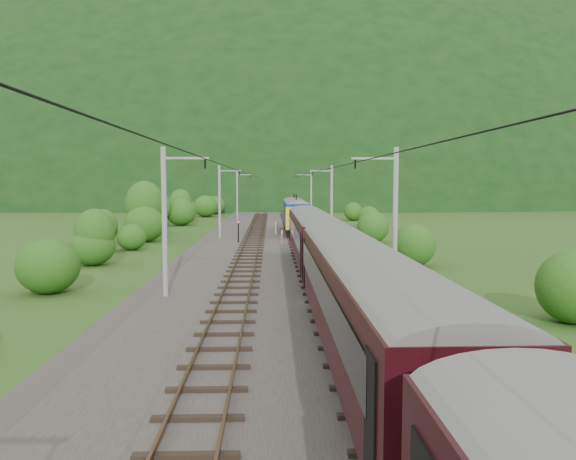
{
  "coord_description": "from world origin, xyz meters",
  "views": [
    {
      "loc": [
        -0.49,
        -30.03,
        6.41
      ],
      "look_at": [
        0.85,
        14.91,
        2.6
      ],
      "focal_mm": 35.0,
      "sensor_mm": 36.0,
      "label": 1
    }
  ],
  "objects": [
    {
      "name": "catenary_right",
      "position": [
        6.12,
        32.0,
        4.5
      ],
      "size": [
        2.54,
        192.28,
        8.0
      ],
      "color": "gray",
      "rests_on": "railbed"
    },
    {
      "name": "train",
      "position": [
        2.4,
        -12.34,
        3.27
      ],
      "size": [
        2.73,
        110.89,
        4.74
      ],
      "color": "black",
      "rests_on": "ground"
    },
    {
      "name": "railbed",
      "position": [
        0.0,
        10.0,
        0.15
      ],
      "size": [
        14.0,
        220.0,
        0.3
      ],
      "primitive_type": "cube",
      "color": "#38332D",
      "rests_on": "ground"
    },
    {
      "name": "track_right",
      "position": [
        2.4,
        10.0,
        0.37
      ],
      "size": [
        2.4,
        220.0,
        0.27
      ],
      "color": "brown",
      "rests_on": "railbed"
    },
    {
      "name": "mountain_ridge",
      "position": [
        -120.0,
        300.0,
        0.0
      ],
      "size": [
        336.0,
        280.0,
        132.0
      ],
      "primitive_type": "ellipsoid",
      "color": "black",
      "rests_on": "ground"
    },
    {
      "name": "ground",
      "position": [
        0.0,
        0.0,
        0.0
      ],
      "size": [
        600.0,
        600.0,
        0.0
      ],
      "primitive_type": "plane",
      "color": "#2A4816",
      "rests_on": "ground"
    },
    {
      "name": "hazard_post_near",
      "position": [
        0.02,
        36.04,
        1.07
      ],
      "size": [
        0.17,
        0.17,
        1.55
      ],
      "primitive_type": "cylinder",
      "color": "red",
      "rests_on": "railbed"
    },
    {
      "name": "track_left",
      "position": [
        -2.4,
        10.0,
        0.37
      ],
      "size": [
        2.4,
        220.0,
        0.27
      ],
      "color": "brown",
      "rests_on": "railbed"
    },
    {
      "name": "mountain_main",
      "position": [
        0.0,
        260.0,
        0.0
      ],
      "size": [
        504.0,
        360.0,
        244.0
      ],
      "primitive_type": "ellipsoid",
      "color": "black",
      "rests_on": "ground"
    },
    {
      "name": "signal",
      "position": [
        -3.88,
        27.43,
        1.59
      ],
      "size": [
        0.24,
        0.24,
        2.19
      ],
      "color": "black",
      "rests_on": "railbed"
    },
    {
      "name": "overhead_wires",
      "position": [
        0.0,
        10.0,
        7.1
      ],
      "size": [
        4.83,
        198.0,
        0.03
      ],
      "color": "black",
      "rests_on": "ground"
    },
    {
      "name": "vegetation_right",
      "position": [
        12.1,
        22.61,
        1.43
      ],
      "size": [
        6.86,
        105.07,
        3.03
      ],
      "color": "#285416",
      "rests_on": "ground"
    },
    {
      "name": "catenary_left",
      "position": [
        -6.12,
        32.0,
        4.5
      ],
      "size": [
        2.54,
        192.28,
        8.0
      ],
      "color": "gray",
      "rests_on": "railbed"
    },
    {
      "name": "hazard_post_far",
      "position": [
        0.52,
        24.19,
        1.05
      ],
      "size": [
        0.16,
        0.16,
        1.5
      ],
      "primitive_type": "cylinder",
      "color": "red",
      "rests_on": "railbed"
    },
    {
      "name": "vegetation_left",
      "position": [
        -14.71,
        19.15,
        2.5
      ],
      "size": [
        12.67,
        146.21,
        6.62
      ],
      "color": "#285416",
      "rests_on": "ground"
    }
  ]
}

